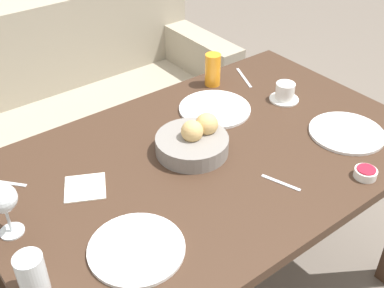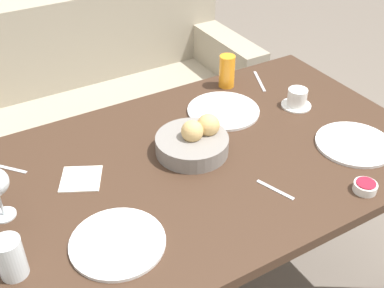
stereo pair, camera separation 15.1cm
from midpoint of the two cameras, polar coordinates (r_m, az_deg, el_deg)
name	(u,v)px [view 2 (the right image)]	position (r m, az deg, el deg)	size (l,w,h in m)	color
dining_table	(210,177)	(1.57, 4.85, -4.07)	(1.39, 0.88, 0.71)	#3D281C
couch	(105,110)	(2.52, -8.57, 3.94)	(1.46, 0.70, 0.87)	#9E937F
bread_basket	(194,141)	(1.51, 3.08, 0.22)	(0.23, 0.23, 0.11)	gray
plate_near_left	(118,243)	(1.24, -5.31, -11.71)	(0.24, 0.24, 0.01)	white
plate_near_right	(354,144)	(1.66, 21.19, -0.08)	(0.25, 0.25, 0.01)	white
plate_far_center	(223,111)	(1.73, 6.24, 3.88)	(0.26, 0.26, 0.01)	white
juice_glass	(227,71)	(1.87, 6.50, 8.50)	(0.06, 0.06, 0.13)	orange
water_tumbler	(10,258)	(1.19, -17.29, -12.91)	(0.07, 0.07, 0.11)	silver
coffee_cup	(297,99)	(1.80, 14.72, 5.13)	(0.11, 0.11, 0.07)	white
jam_bowl_berry	(365,187)	(1.49, 22.63, -4.82)	(0.07, 0.07, 0.03)	white
fork_silver	(259,81)	(1.95, 10.23, 7.27)	(0.08, 0.16, 0.00)	#B7B7BC
knife_silver	(3,167)	(1.55, -18.92, -2.71)	(0.12, 0.13, 0.00)	#B7B7BC
spoon_coffee	(275,190)	(1.42, 12.87, -5.43)	(0.05, 0.12, 0.00)	#B7B7BC
napkin	(81,179)	(1.44, -10.13, -4.20)	(0.16, 0.16, 0.00)	silver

